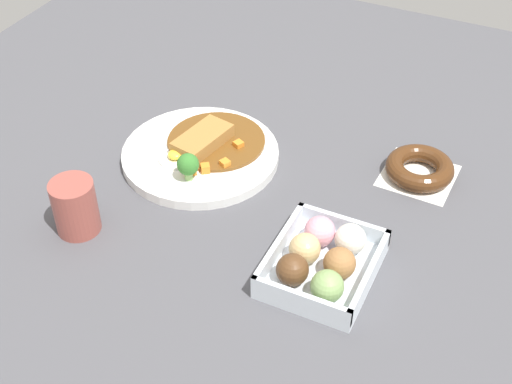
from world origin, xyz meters
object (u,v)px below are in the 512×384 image
curry_plate (202,152)px  chocolate_ring_donut (420,168)px  donut_box (322,261)px  coffee_mug (75,207)px

curry_plate → chocolate_ring_donut: size_ratio=2.23×
donut_box → chocolate_ring_donut: (0.29, -0.07, -0.01)m
donut_box → curry_plate: bearing=60.4°
curry_plate → coffee_mug: bearing=159.8°
donut_box → coffee_mug: 0.39m
donut_box → chocolate_ring_donut: bearing=-13.4°
curry_plate → donut_box: curry_plate is taller
curry_plate → chocolate_ring_donut: (0.12, -0.36, 0.00)m
donut_box → coffee_mug: size_ratio=1.96×
curry_plate → chocolate_ring_donut: curry_plate is taller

